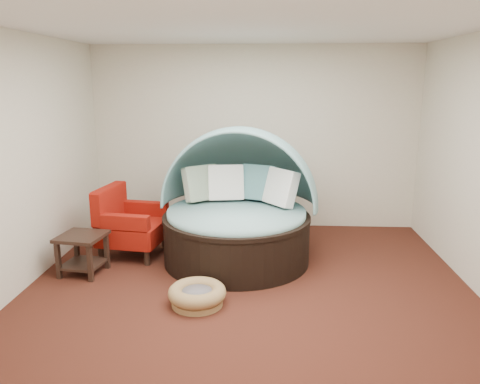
# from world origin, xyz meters

# --- Properties ---
(floor) EXTENTS (5.00, 5.00, 0.00)m
(floor) POSITION_xyz_m (0.00, 0.00, 0.00)
(floor) COLOR #491C14
(floor) RESTS_ON ground
(wall_back) EXTENTS (5.00, 0.00, 5.00)m
(wall_back) POSITION_xyz_m (0.00, 2.50, 1.40)
(wall_back) COLOR beige
(wall_back) RESTS_ON floor
(wall_front) EXTENTS (5.00, 0.00, 5.00)m
(wall_front) POSITION_xyz_m (0.00, -2.50, 1.40)
(wall_front) COLOR beige
(wall_front) RESTS_ON floor
(wall_left) EXTENTS (0.00, 5.00, 5.00)m
(wall_left) POSITION_xyz_m (-2.50, 0.00, 1.40)
(wall_left) COLOR beige
(wall_left) RESTS_ON floor
(ceiling) EXTENTS (5.00, 5.00, 0.00)m
(ceiling) POSITION_xyz_m (0.00, 0.00, 2.80)
(ceiling) COLOR white
(ceiling) RESTS_ON wall_back
(canopy_daybed) EXTENTS (2.14, 2.06, 1.71)m
(canopy_daybed) POSITION_xyz_m (-0.17, 1.05, 0.79)
(canopy_daybed) COLOR black
(canopy_daybed) RESTS_ON floor
(pet_basket) EXTENTS (0.72, 0.72, 0.21)m
(pet_basket) POSITION_xyz_m (-0.52, -0.30, 0.11)
(pet_basket) COLOR brown
(pet_basket) RESTS_ON floor
(red_armchair) EXTENTS (0.89, 0.89, 0.92)m
(red_armchair) POSITION_xyz_m (-1.63, 1.10, 0.42)
(red_armchair) COLOR black
(red_armchair) RESTS_ON floor
(side_table) EXTENTS (0.58, 0.58, 0.49)m
(side_table) POSITION_xyz_m (-2.00, 0.43, 0.32)
(side_table) COLOR black
(side_table) RESTS_ON floor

